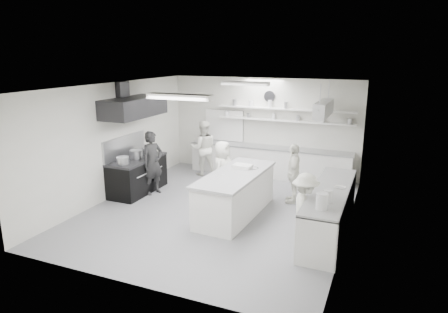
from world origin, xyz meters
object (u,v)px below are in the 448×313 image
at_px(prep_island, 235,195).
at_px(back_counter, 269,162).
at_px(stove, 138,176).
at_px(cook_back, 203,148).
at_px(right_counter, 329,212).
at_px(cook_stove, 153,163).

bearing_deg(prep_island, back_counter, 95.18).
xyz_separation_m(stove, cook_back, (0.97, 2.17, 0.41)).
distance_m(right_counter, cook_stove, 4.85).
relative_size(prep_island, cook_back, 1.54).
height_order(stove, cook_back, cook_back).
height_order(stove, back_counter, back_counter).
height_order(stove, prep_island, prep_island).
bearing_deg(right_counter, back_counter, 124.65).
bearing_deg(stove, cook_back, 65.99).
xyz_separation_m(right_counter, cook_stove, (-4.79, 0.67, 0.39)).
bearing_deg(cook_back, cook_stove, 45.23).
distance_m(stove, prep_island, 3.08).
bearing_deg(stove, right_counter, -6.52).
bearing_deg(prep_island, stove, 174.28).
bearing_deg(cook_back, right_counter, 115.75).
distance_m(prep_island, cook_stove, 2.66).
xyz_separation_m(cook_stove, cook_back, (0.50, 2.10, -0.00)).
height_order(right_counter, prep_island, prep_island).
height_order(prep_island, cook_stove, cook_stove).
xyz_separation_m(right_counter, cook_back, (-4.28, 2.77, 0.39)).
bearing_deg(cook_stove, back_counter, -20.81).
relative_size(stove, cook_stove, 1.05).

